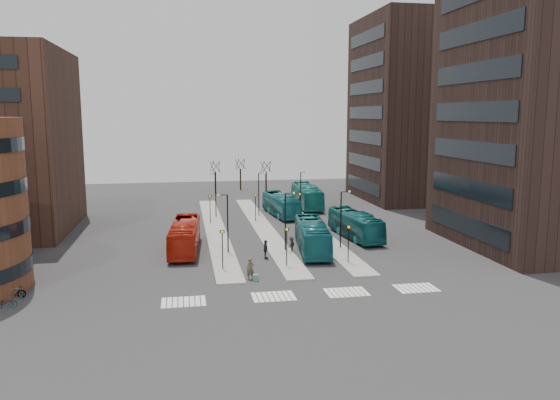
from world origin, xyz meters
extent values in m
plane|color=#29292B|center=(0.00, 0.00, 0.00)|extent=(160.00, 160.00, 0.00)
cube|color=gray|center=(-4.00, 30.00, 0.07)|extent=(2.50, 45.00, 0.15)
cube|color=gray|center=(2.00, 30.00, 0.07)|extent=(2.50, 45.00, 0.15)
cube|color=gray|center=(8.00, 30.00, 0.07)|extent=(2.50, 45.00, 0.15)
cube|color=#1A468F|center=(-1.84, 8.27, 0.28)|extent=(0.47, 0.38, 0.57)
imported|color=#B31E0D|center=(-7.76, 19.90, 1.61)|extent=(3.54, 11.74, 3.22)
imported|color=#135A60|center=(5.40, 17.63, 1.62)|extent=(4.15, 11.88, 3.24)
imported|color=#166670|center=(5.77, 38.11, 1.55)|extent=(3.83, 11.38, 3.11)
imported|color=#12575B|center=(11.77, 22.78, 1.55)|extent=(3.65, 11.29, 3.09)
imported|color=#166F6A|center=(10.97, 44.31, 1.75)|extent=(3.44, 12.64, 3.49)
imported|color=#4B452D|center=(-2.23, 8.82, 0.94)|extent=(0.69, 0.45, 1.88)
imported|color=black|center=(-7.54, 17.77, 0.91)|extent=(1.09, 0.99, 1.81)
imported|color=black|center=(0.11, 15.40, 0.95)|extent=(0.63, 1.17, 1.89)
imported|color=black|center=(3.17, 17.56, 0.82)|extent=(1.14, 1.20, 1.63)
imported|color=gray|center=(-21.00, 4.95, 0.40)|extent=(1.60, 0.74, 0.81)
imported|color=gray|center=(-21.00, 7.15, 0.48)|extent=(1.67, 0.75, 0.97)
imported|color=gray|center=(-21.00, 7.35, 0.48)|extent=(1.94, 1.27, 0.96)
cube|color=silver|center=(-9.50, 4.00, 0.01)|extent=(0.35, 2.40, 0.01)
cube|color=silver|center=(-9.07, 4.00, 0.01)|extent=(0.35, 2.40, 0.01)
cube|color=silver|center=(-8.64, 4.00, 0.01)|extent=(0.35, 2.40, 0.01)
cube|color=silver|center=(-8.21, 4.00, 0.01)|extent=(0.35, 2.40, 0.01)
cube|color=silver|center=(-7.79, 4.00, 0.01)|extent=(0.35, 2.40, 0.01)
cube|color=silver|center=(-7.36, 4.00, 0.01)|extent=(0.35, 2.40, 0.01)
cube|color=silver|center=(-6.93, 4.00, 0.01)|extent=(0.35, 2.40, 0.01)
cube|color=silver|center=(-6.50, 4.00, 0.01)|extent=(0.35, 2.40, 0.01)
cube|color=silver|center=(-2.50, 4.00, 0.01)|extent=(0.35, 2.40, 0.01)
cube|color=silver|center=(-2.07, 4.00, 0.01)|extent=(0.35, 2.40, 0.01)
cube|color=silver|center=(-1.64, 4.00, 0.01)|extent=(0.35, 2.40, 0.01)
cube|color=silver|center=(-1.21, 4.00, 0.01)|extent=(0.35, 2.40, 0.01)
cube|color=silver|center=(-0.79, 4.00, 0.01)|extent=(0.35, 2.40, 0.01)
cube|color=silver|center=(-0.36, 4.00, 0.01)|extent=(0.35, 2.40, 0.01)
cube|color=silver|center=(0.07, 4.00, 0.01)|extent=(0.35, 2.40, 0.01)
cube|color=silver|center=(0.50, 4.00, 0.01)|extent=(0.35, 2.40, 0.01)
cube|color=silver|center=(3.50, 4.00, 0.01)|extent=(0.35, 2.40, 0.01)
cube|color=silver|center=(3.93, 4.00, 0.01)|extent=(0.35, 2.40, 0.01)
cube|color=silver|center=(4.36, 4.00, 0.01)|extent=(0.35, 2.40, 0.01)
cube|color=silver|center=(4.79, 4.00, 0.01)|extent=(0.35, 2.40, 0.01)
cube|color=silver|center=(5.21, 4.00, 0.01)|extent=(0.35, 2.40, 0.01)
cube|color=silver|center=(5.64, 4.00, 0.01)|extent=(0.35, 2.40, 0.01)
cube|color=silver|center=(6.07, 4.00, 0.01)|extent=(0.35, 2.40, 0.01)
cube|color=silver|center=(6.50, 4.00, 0.01)|extent=(0.35, 2.40, 0.01)
cube|color=silver|center=(9.50, 4.00, 0.01)|extent=(0.35, 2.40, 0.01)
cube|color=silver|center=(9.93, 4.00, 0.01)|extent=(0.35, 2.40, 0.01)
cube|color=silver|center=(10.36, 4.00, 0.01)|extent=(0.35, 2.40, 0.01)
cube|color=silver|center=(10.79, 4.00, 0.01)|extent=(0.35, 2.40, 0.01)
cube|color=silver|center=(11.21, 4.00, 0.01)|extent=(0.35, 2.40, 0.01)
cube|color=silver|center=(11.64, 4.00, 0.01)|extent=(0.35, 2.40, 0.01)
cube|color=silver|center=(12.07, 4.00, 0.01)|extent=(0.35, 2.40, 0.01)
cube|color=silver|center=(12.50, 4.00, 0.01)|extent=(0.35, 2.40, 0.01)
cube|color=#2F1F1A|center=(32.00, 16.00, 15.00)|extent=(20.00, 20.00, 30.00)
cube|color=black|center=(21.94, 16.00, 2.50)|extent=(0.12, 16.00, 2.00)
cube|color=black|center=(21.94, 16.00, 6.50)|extent=(0.12, 16.00, 2.00)
cube|color=black|center=(21.94, 16.00, 10.50)|extent=(0.12, 16.00, 2.00)
cube|color=black|center=(21.94, 16.00, 14.50)|extent=(0.12, 16.00, 2.00)
cube|color=black|center=(21.94, 16.00, 18.50)|extent=(0.12, 16.00, 2.00)
cube|color=black|center=(21.94, 16.00, 22.50)|extent=(0.12, 16.00, 2.00)
cube|color=#2F1F1A|center=(32.00, 50.00, 15.00)|extent=(20.00, 20.00, 30.00)
cube|color=black|center=(21.94, 50.00, 2.50)|extent=(0.12, 16.00, 2.00)
cube|color=black|center=(21.94, 50.00, 6.50)|extent=(0.12, 16.00, 2.00)
cube|color=black|center=(21.94, 50.00, 10.50)|extent=(0.12, 16.00, 2.00)
cube|color=black|center=(21.94, 50.00, 14.50)|extent=(0.12, 16.00, 2.00)
cube|color=black|center=(21.94, 50.00, 18.50)|extent=(0.12, 16.00, 2.00)
cube|color=black|center=(21.94, 50.00, 22.50)|extent=(0.12, 16.00, 2.00)
cube|color=black|center=(21.94, 50.00, 26.50)|extent=(0.12, 16.00, 2.00)
cylinder|color=black|center=(-4.40, 12.00, 1.90)|extent=(0.10, 0.10, 3.50)
cube|color=black|center=(-4.40, 12.00, 3.65)|extent=(0.45, 0.10, 0.30)
cube|color=yellow|center=(-4.40, 11.94, 3.65)|extent=(0.20, 0.02, 0.20)
cylinder|color=black|center=(-4.40, 34.00, 1.90)|extent=(0.10, 0.10, 3.50)
cube|color=black|center=(-4.40, 34.00, 3.65)|extent=(0.45, 0.10, 0.30)
cube|color=yellow|center=(-4.40, 33.94, 3.65)|extent=(0.20, 0.02, 0.20)
cylinder|color=black|center=(1.60, 12.00, 1.90)|extent=(0.10, 0.10, 3.50)
cube|color=black|center=(1.60, 12.00, 3.65)|extent=(0.45, 0.10, 0.30)
cube|color=yellow|center=(1.60, 11.94, 3.65)|extent=(0.20, 0.02, 0.20)
cylinder|color=black|center=(1.60, 34.00, 1.90)|extent=(0.10, 0.10, 3.50)
cube|color=black|center=(1.60, 34.00, 3.65)|extent=(0.45, 0.10, 0.30)
cube|color=yellow|center=(1.60, 33.94, 3.65)|extent=(0.20, 0.02, 0.20)
cylinder|color=black|center=(7.60, 12.00, 1.90)|extent=(0.10, 0.10, 3.50)
cube|color=black|center=(7.60, 12.00, 3.65)|extent=(0.45, 0.10, 0.30)
cube|color=yellow|center=(7.60, 11.94, 3.65)|extent=(0.20, 0.02, 0.20)
cylinder|color=black|center=(7.60, 34.00, 1.90)|extent=(0.10, 0.10, 3.50)
cube|color=black|center=(7.60, 34.00, 3.65)|extent=(0.45, 0.10, 0.30)
cube|color=yellow|center=(7.60, 33.94, 3.65)|extent=(0.20, 0.02, 0.20)
cylinder|color=black|center=(-3.40, 18.00, 3.15)|extent=(0.14, 0.14, 6.00)
cylinder|color=black|center=(-3.85, 18.00, 6.15)|extent=(0.90, 0.08, 0.08)
sphere|color=silver|center=(-4.30, 18.00, 6.15)|extent=(0.24, 0.24, 0.24)
cylinder|color=black|center=(-3.40, 38.00, 3.15)|extent=(0.14, 0.14, 6.00)
cylinder|color=black|center=(-3.85, 38.00, 6.15)|extent=(0.90, 0.08, 0.08)
sphere|color=silver|center=(-4.30, 38.00, 6.15)|extent=(0.24, 0.24, 0.24)
cylinder|color=black|center=(2.60, 18.00, 3.15)|extent=(0.14, 0.14, 6.00)
cylinder|color=black|center=(3.05, 18.00, 6.15)|extent=(0.90, 0.08, 0.08)
sphere|color=silver|center=(3.50, 18.00, 6.15)|extent=(0.24, 0.24, 0.24)
cylinder|color=black|center=(2.60, 38.00, 3.15)|extent=(0.14, 0.14, 6.00)
cylinder|color=black|center=(3.05, 38.00, 6.15)|extent=(0.90, 0.08, 0.08)
sphere|color=silver|center=(3.50, 38.00, 6.15)|extent=(0.24, 0.24, 0.24)
cylinder|color=black|center=(8.60, 18.00, 3.15)|extent=(0.14, 0.14, 6.00)
cylinder|color=black|center=(9.05, 18.00, 6.15)|extent=(0.90, 0.08, 0.08)
sphere|color=silver|center=(9.50, 18.00, 6.15)|extent=(0.24, 0.24, 0.24)
cylinder|color=black|center=(8.60, 38.00, 3.15)|extent=(0.14, 0.14, 6.00)
cylinder|color=black|center=(9.05, 38.00, 6.15)|extent=(0.90, 0.08, 0.08)
sphere|color=silver|center=(9.50, 38.00, 6.15)|extent=(0.24, 0.24, 0.24)
cylinder|color=black|center=(-2.00, 62.00, 2.00)|extent=(0.30, 0.30, 4.00)
cylinder|color=black|center=(-1.30, 62.00, 4.90)|extent=(0.10, 1.56, 1.95)
cylinder|color=black|center=(-1.78, 62.67, 4.90)|extent=(1.48, 0.59, 1.97)
cylinder|color=black|center=(-2.57, 62.41, 4.90)|extent=(0.90, 1.31, 1.99)
cylinder|color=black|center=(-2.57, 61.59, 4.90)|extent=(0.89, 1.31, 1.99)
cylinder|color=black|center=(-1.79, 61.33, 4.90)|extent=(1.48, 0.58, 1.97)
cylinder|color=black|center=(3.00, 66.00, 2.00)|extent=(0.30, 0.30, 4.00)
cylinder|color=black|center=(3.70, 66.00, 4.90)|extent=(0.10, 1.56, 1.95)
cylinder|color=black|center=(3.22, 66.67, 4.90)|extent=(1.48, 0.59, 1.97)
cylinder|color=black|center=(2.43, 66.41, 4.90)|extent=(0.90, 1.31, 1.99)
cylinder|color=black|center=(2.43, 65.59, 4.90)|extent=(0.89, 1.31, 1.99)
cylinder|color=black|center=(3.21, 65.33, 4.90)|extent=(1.48, 0.58, 1.97)
cylinder|color=black|center=(7.00, 60.00, 2.00)|extent=(0.30, 0.30, 4.00)
cylinder|color=black|center=(7.70, 60.00, 4.90)|extent=(0.10, 1.56, 1.95)
cylinder|color=black|center=(7.22, 60.67, 4.90)|extent=(1.48, 0.59, 1.97)
cylinder|color=black|center=(6.43, 60.41, 4.90)|extent=(0.90, 1.31, 1.99)
cylinder|color=black|center=(6.43, 59.59, 4.90)|extent=(0.89, 1.31, 1.99)
cylinder|color=black|center=(7.21, 59.33, 4.90)|extent=(1.48, 0.58, 1.97)
camera|label=1|loc=(-7.79, -36.80, 14.24)|focal=35.00mm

